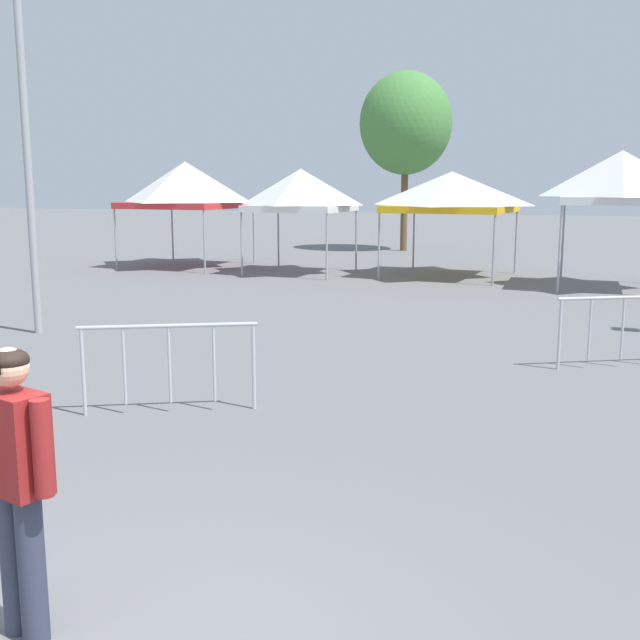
# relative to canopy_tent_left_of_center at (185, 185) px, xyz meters

# --- Properties ---
(canopy_tent_left_of_center) EXTENTS (3.55, 3.55, 3.45)m
(canopy_tent_left_of_center) POSITION_rel_canopy_tent_left_of_center_xyz_m (0.00, 0.00, 0.00)
(canopy_tent_left_of_center) COLOR #9E9EA3
(canopy_tent_left_of_center) RESTS_ON ground
(canopy_tent_center) EXTENTS (2.84, 2.84, 3.18)m
(canopy_tent_center) POSITION_rel_canopy_tent_left_of_center_xyz_m (4.34, -0.55, -0.16)
(canopy_tent_center) COLOR #9E9EA3
(canopy_tent_center) RESTS_ON ground
(canopy_tent_right_of_center) EXTENTS (3.64, 3.64, 3.08)m
(canopy_tent_right_of_center) POSITION_rel_canopy_tent_left_of_center_xyz_m (8.79, 0.28, -0.20)
(canopy_tent_right_of_center) COLOR #9E9EA3
(canopy_tent_right_of_center) RESTS_ON ground
(canopy_tent_far_right) EXTENTS (2.99, 2.99, 3.56)m
(canopy_tent_far_right) POSITION_rel_canopy_tent_left_of_center_xyz_m (13.40, -0.92, 0.18)
(canopy_tent_far_right) COLOR #9E9EA3
(canopy_tent_far_right) RESTS_ON ground
(person_foreground) EXTENTS (0.63, 0.34, 1.78)m
(person_foreground) POSITION_rel_canopy_tent_left_of_center_xyz_m (10.15, -18.98, -1.66)
(person_foreground) COLOR #33384C
(person_foreground) RESTS_ON ground
(light_pole_opposite_side) EXTENTS (0.36, 0.36, 9.37)m
(light_pole_opposite_side) POSITION_rel_canopy_tent_left_of_center_xyz_m (3.51, -11.24, 2.57)
(light_pole_opposite_side) COLOR #9E9EA3
(light_pole_opposite_side) RESTS_ON ground
(tree_behind_tents_center) EXTENTS (3.74, 3.74, 7.22)m
(tree_behind_tents_center) POSITION_rel_canopy_tent_left_of_center_xyz_m (5.16, 8.65, 2.45)
(tree_behind_tents_center) COLOR brown
(tree_behind_tents_center) RESTS_ON ground
(crowd_barrier_by_lift) EXTENTS (1.87, 1.05, 1.08)m
(crowd_barrier_by_lift) POSITION_rel_canopy_tent_left_of_center_xyz_m (8.47, -14.67, -1.94)
(crowd_barrier_by_lift) COLOR #B7BABF
(crowd_barrier_by_lift) RESTS_ON ground
(crowd_barrier_near_person) EXTENTS (1.84, 1.10, 1.08)m
(crowd_barrier_near_person) POSITION_rel_canopy_tent_left_of_center_xyz_m (13.52, -10.26, -1.94)
(crowd_barrier_near_person) COLOR #B7BABF
(crowd_barrier_near_person) RESTS_ON ground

